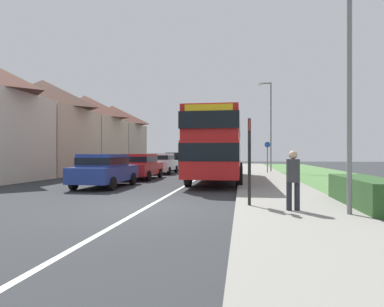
% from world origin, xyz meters
% --- Properties ---
extents(ground_plane, '(120.00, 120.00, 0.00)m').
position_xyz_m(ground_plane, '(0.00, 0.00, 0.00)').
color(ground_plane, '#2D3033').
extents(lane_marking_centre, '(0.14, 60.00, 0.01)m').
position_xyz_m(lane_marking_centre, '(0.00, 8.00, 0.00)').
color(lane_marking_centre, silver).
rests_on(lane_marking_centre, ground_plane).
extents(pavement_near_side, '(3.20, 68.00, 0.12)m').
position_xyz_m(pavement_near_side, '(4.20, 6.00, 0.06)').
color(pavement_near_side, gray).
rests_on(pavement_near_side, ground_plane).
extents(grass_verge_seaward, '(6.00, 68.00, 0.08)m').
position_xyz_m(grass_verge_seaward, '(8.50, 6.00, 0.04)').
color(grass_verge_seaward, '#517F42').
rests_on(grass_verge_seaward, ground_plane).
extents(roadside_hedge, '(1.10, 3.97, 0.90)m').
position_xyz_m(roadside_hedge, '(6.30, 0.64, 0.45)').
color(roadside_hedge, '#2D5128').
rests_on(roadside_hedge, ground_plane).
extents(double_decker_bus, '(2.80, 10.96, 3.70)m').
position_xyz_m(double_decker_bus, '(1.43, 9.59, 2.14)').
color(double_decker_bus, red).
rests_on(double_decker_bus, ground_plane).
extents(parked_car_blue, '(1.99, 4.34, 1.57)m').
position_xyz_m(parked_car_blue, '(-3.62, 5.38, 0.87)').
color(parked_car_blue, navy).
rests_on(parked_car_blue, ground_plane).
extents(parked_car_red, '(2.01, 4.36, 1.58)m').
position_xyz_m(parked_car_red, '(-3.47, 10.40, 0.87)').
color(parked_car_red, '#B21E1E').
rests_on(parked_car_red, ground_plane).
extents(parked_car_white, '(2.00, 4.27, 1.63)m').
position_xyz_m(parked_car_white, '(-3.53, 16.10, 0.90)').
color(parked_car_white, silver).
rests_on(parked_car_white, ground_plane).
extents(parked_car_black, '(1.94, 4.17, 1.70)m').
position_xyz_m(parked_car_black, '(-3.47, 21.63, 0.93)').
color(parked_car_black, black).
rests_on(parked_car_black, ground_plane).
extents(pedestrian_at_stop, '(0.34, 0.34, 1.67)m').
position_xyz_m(pedestrian_at_stop, '(4.10, -0.50, 0.98)').
color(pedestrian_at_stop, '#23232D').
rests_on(pedestrian_at_stop, ground_plane).
extents(bus_stop_sign, '(0.09, 0.52, 2.60)m').
position_xyz_m(bus_stop_sign, '(3.00, 0.22, 1.54)').
color(bus_stop_sign, black).
rests_on(bus_stop_sign, ground_plane).
extents(cycle_route_sign, '(0.44, 0.08, 2.52)m').
position_xyz_m(cycle_route_sign, '(4.76, 16.77, 1.43)').
color(cycle_route_sign, slate).
rests_on(cycle_route_sign, ground_plane).
extents(street_lamp_near, '(1.14, 0.20, 7.81)m').
position_xyz_m(street_lamp_near, '(5.28, -0.82, 4.46)').
color(street_lamp_near, slate).
rests_on(street_lamp_near, ground_plane).
extents(street_lamp_mid, '(1.14, 0.20, 7.57)m').
position_xyz_m(street_lamp_mid, '(5.11, 18.89, 4.34)').
color(street_lamp_mid, slate).
rests_on(street_lamp_mid, ground_plane).
extents(house_terrace_far_side, '(6.50, 26.99, 7.25)m').
position_xyz_m(house_terrace_far_side, '(-12.30, 17.15, 3.62)').
color(house_terrace_far_side, beige).
rests_on(house_terrace_far_side, ground_plane).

